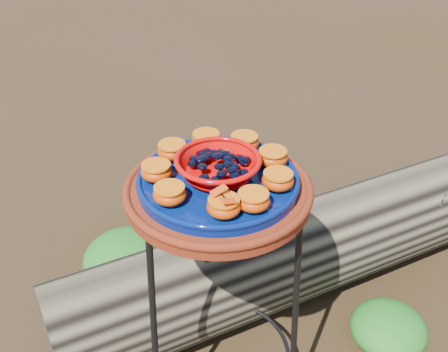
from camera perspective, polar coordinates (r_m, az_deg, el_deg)
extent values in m
cylinder|color=#60260D|center=(1.30, -0.60, -1.69)|extent=(0.43, 0.43, 0.03)
cylinder|color=#060C3A|center=(1.28, -0.61, -0.61)|extent=(0.37, 0.37, 0.02)
ellipsoid|color=#B42000|center=(1.15, -0.02, -3.16)|extent=(0.07, 0.07, 0.04)
ellipsoid|color=#B42000|center=(1.17, 2.99, -2.53)|extent=(0.07, 0.07, 0.04)
ellipsoid|color=#B42000|center=(1.23, 5.49, -0.46)|extent=(0.07, 0.07, 0.04)
ellipsoid|color=#B42000|center=(1.31, 4.97, 1.86)|extent=(0.07, 0.07, 0.04)
ellipsoid|color=#B42000|center=(1.37, 2.09, 3.40)|extent=(0.07, 0.07, 0.04)
ellipsoid|color=#B42000|center=(1.38, -1.83, 3.66)|extent=(0.07, 0.07, 0.04)
ellipsoid|color=#B42000|center=(1.34, -5.29, 2.55)|extent=(0.07, 0.07, 0.04)
ellipsoid|color=#B42000|center=(1.26, -6.87, 0.43)|extent=(0.07, 0.07, 0.04)
ellipsoid|color=#B42000|center=(1.19, -5.55, -1.88)|extent=(0.07, 0.07, 0.04)
ellipsoid|color=#246621|center=(1.94, 16.40, -14.57)|extent=(0.25, 0.25, 0.12)
ellipsoid|color=#246621|center=(2.10, -9.75, -8.16)|extent=(0.33, 0.33, 0.16)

